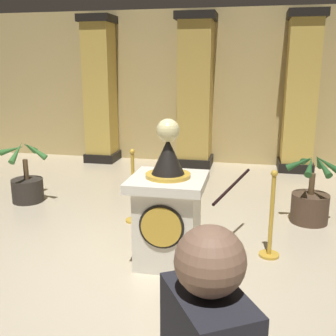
# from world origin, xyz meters

# --- Properties ---
(ground_plane) EXTENTS (12.91, 12.91, 0.00)m
(ground_plane) POSITION_xyz_m (0.00, 0.00, 0.00)
(ground_plane) COLOR beige
(back_wall) EXTENTS (12.91, 0.16, 3.40)m
(back_wall) POSITION_xyz_m (0.00, 5.49, 1.70)
(back_wall) COLOR tan
(back_wall) RESTS_ON ground_plane
(pedestal_clock) EXTENTS (0.83, 0.83, 1.66)m
(pedestal_clock) POSITION_xyz_m (0.37, 0.37, 0.64)
(pedestal_clock) COLOR silver
(pedestal_clock) RESTS_ON ground_plane
(stanchion_near) EXTENTS (0.24, 0.24, 1.06)m
(stanchion_near) POSITION_xyz_m (1.52, 0.77, 0.37)
(stanchion_near) COLOR gold
(stanchion_near) RESTS_ON ground_plane
(stanchion_far) EXTENTS (0.24, 0.24, 1.08)m
(stanchion_far) POSITION_xyz_m (-0.37, 1.50, 0.38)
(stanchion_far) COLOR gold
(stanchion_far) RESTS_ON ground_plane
(velvet_rope) EXTENTS (1.35, 1.33, 0.22)m
(velvet_rope) POSITION_xyz_m (0.57, 1.13, 0.79)
(velvet_rope) COLOR black
(column_left) EXTENTS (0.73, 0.73, 3.26)m
(column_left) POSITION_xyz_m (-2.20, 5.05, 1.62)
(column_left) COLOR black
(column_left) RESTS_ON ground_plane
(column_right) EXTENTS (0.75, 0.75, 3.26)m
(column_right) POSITION_xyz_m (2.20, 5.05, 1.62)
(column_right) COLOR black
(column_right) RESTS_ON ground_plane
(column_centre_rear) EXTENTS (0.83, 0.83, 3.26)m
(column_centre_rear) POSITION_xyz_m (0.00, 5.05, 1.62)
(column_centre_rear) COLOR black
(column_centre_rear) RESTS_ON ground_plane
(potted_palm_left) EXTENTS (0.82, 0.81, 1.04)m
(potted_palm_left) POSITION_xyz_m (-2.35, 1.99, 0.29)
(potted_palm_left) COLOR #2D2823
(potted_palm_left) RESTS_ON ground_plane
(potted_palm_right) EXTENTS (0.75, 0.73, 1.04)m
(potted_palm_right) POSITION_xyz_m (2.12, 1.99, 0.32)
(potted_palm_right) COLOR #4C3828
(potted_palm_right) RESTS_ON ground_plane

